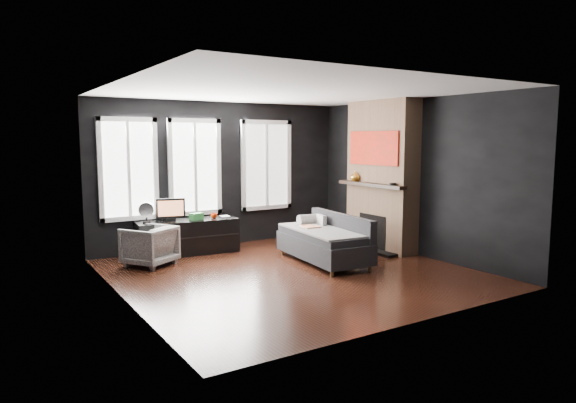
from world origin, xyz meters
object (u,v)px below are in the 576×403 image
sofa (323,239)px  book (221,211)px  armchair (149,244)px  media_console (188,237)px  monitor (171,208)px  mug (214,215)px  mantel_vase (355,176)px

sofa → book: book is taller
armchair → media_console: armchair is taller
armchair → monitor: (0.54, 0.52, 0.47)m
mug → mantel_vase: 2.70m
sofa → mug: size_ratio=16.00×
mug → book: book is taller
mug → media_console: bearing=168.9°
monitor → book: bearing=13.2°
sofa → monitor: monitor is taller
armchair → monitor: size_ratio=1.41×
media_console → mug: (0.47, -0.09, 0.36)m
book → mantel_vase: bearing=-24.8°
media_console → mug: 0.60m
armchair → mantel_vase: mantel_vase is taller
media_console → mug: bearing=-6.0°
book → mantel_vase: (2.27, -1.05, 0.62)m
armchair → book: 1.59m
armchair → mantel_vase: (3.74, -0.56, 0.97)m
mug → book: bearing=27.0°
monitor → mug: monitor is taller
monitor → book: 0.93m
sofa → armchair: 2.80m
media_console → sofa: bearing=-42.2°
mug → book: 0.20m
mug → mantel_vase: size_ratio=0.60×
sofa → media_console: (-1.65, 1.79, -0.09)m
monitor → mantel_vase: size_ratio=2.59×
media_console → book: size_ratio=8.63×
media_console → mantel_vase: 3.26m
mantel_vase → media_console: bearing=160.2°
media_console → book: (0.64, -0.00, 0.40)m
mantel_vase → mug: bearing=158.6°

